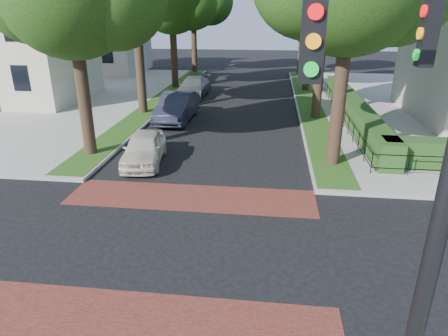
{
  "coord_description": "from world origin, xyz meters",
  "views": [
    {
      "loc": [
        2.74,
        -9.67,
        6.4
      ],
      "look_at": [
        1.32,
        2.25,
        1.6
      ],
      "focal_mm": 32.0,
      "sensor_mm": 36.0,
      "label": 1
    }
  ],
  "objects": [
    {
      "name": "house_left_near",
      "position": [
        -15.49,
        17.99,
        5.04
      ],
      "size": [
        10.0,
        9.0,
        10.14
      ],
      "color": "beige",
      "rests_on": "sidewalk_nw"
    },
    {
      "name": "parked_car_front",
      "position": [
        -2.74,
        6.43,
        0.69
      ],
      "size": [
        2.13,
        4.21,
        1.37
      ],
      "primitive_type": "imported",
      "rotation": [
        0.0,
        0.0,
        0.13
      ],
      "color": "silver",
      "rests_on": "ground"
    },
    {
      "name": "traffic_signal",
      "position": [
        4.89,
        -4.41,
        4.71
      ],
      "size": [
        2.17,
        2.0,
        8.0
      ],
      "color": "black",
      "rests_on": "sidewalk_se"
    },
    {
      "name": "grass_strip_ne",
      "position": [
        5.4,
        19.1,
        0.16
      ],
      "size": [
        1.6,
        29.8,
        0.02
      ],
      "primitive_type": "cube",
      "color": "#214112",
      "rests_on": "sidewalk_ne"
    },
    {
      "name": "tree_right_far",
      "position": [
        5.6,
        24.22,
        6.91
      ],
      "size": [
        7.25,
        6.23,
        9.74
      ],
      "color": "black",
      "rests_on": "sidewalk_ne"
    },
    {
      "name": "parked_car_rear",
      "position": [
        -3.33,
        21.0,
        0.73
      ],
      "size": [
        2.22,
        5.09,
        1.46
      ],
      "primitive_type": "imported",
      "rotation": [
        0.0,
        0.0,
        -0.03
      ],
      "color": "slate",
      "rests_on": "ground"
    },
    {
      "name": "crosswalk_near",
      "position": [
        0.0,
        -3.2,
        0.01
      ],
      "size": [
        9.0,
        2.2,
        0.01
      ],
      "primitive_type": "cube",
      "color": "maroon",
      "rests_on": "ground"
    },
    {
      "name": "grass_strip_nw",
      "position": [
        -5.4,
        19.1,
        0.16
      ],
      "size": [
        1.6,
        29.8,
        0.02
      ],
      "primitive_type": "cube",
      "color": "#214112",
      "rests_on": "sidewalk_nw"
    },
    {
      "name": "crosswalk_far",
      "position": [
        0.0,
        3.2,
        0.01
      ],
      "size": [
        9.0,
        2.2,
        0.01
      ],
      "primitive_type": "cube",
      "color": "maroon",
      "rests_on": "ground"
    },
    {
      "name": "hedge_main_road",
      "position": [
        7.7,
        15.0,
        0.75
      ],
      "size": [
        1.0,
        18.0,
        1.2
      ],
      "primitive_type": "cube",
      "color": "#183F15",
      "rests_on": "sidewalk_ne"
    },
    {
      "name": "fence_main_road",
      "position": [
        6.9,
        15.0,
        0.6
      ],
      "size": [
        0.06,
        18.0,
        0.9
      ],
      "primitive_type": null,
      "color": "black",
      "rests_on": "sidewalk_ne"
    },
    {
      "name": "parked_car_middle",
      "position": [
        -2.95,
        13.69,
        0.84
      ],
      "size": [
        1.87,
        5.15,
        1.69
      ],
      "primitive_type": "imported",
      "rotation": [
        0.0,
        0.0,
        -0.02
      ],
      "color": "#232534",
      "rests_on": "ground"
    },
    {
      "name": "ground",
      "position": [
        0.0,
        0.0,
        0.0
      ],
      "size": [
        120.0,
        120.0,
        0.0
      ],
      "primitive_type": "plane",
      "color": "black",
      "rests_on": "ground"
    },
    {
      "name": "house_left_far",
      "position": [
        -15.49,
        31.99,
        5.04
      ],
      "size": [
        10.0,
        9.0,
        10.14
      ],
      "color": "beige",
      "rests_on": "sidewalk_nw"
    }
  ]
}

